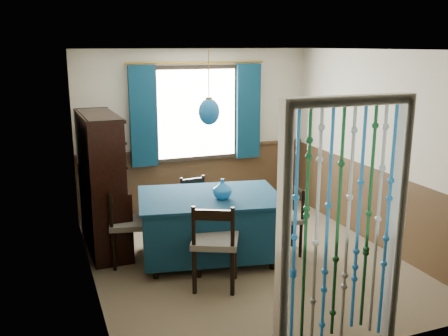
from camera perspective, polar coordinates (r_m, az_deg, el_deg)
name	(u,v)px	position (r m, az deg, el deg)	size (l,w,h in m)	color
floor	(247,261)	(6.17, 2.62, -10.53)	(4.00, 4.00, 0.00)	brown
ceiling	(249,50)	(5.62, 2.91, 13.36)	(4.00, 4.00, 0.00)	silver
wall_back	(196,133)	(7.61, -3.24, 4.04)	(3.60, 3.60, 0.00)	#B8AE96
wall_front	(348,214)	(4.08, 14.00, -5.12)	(3.60, 3.60, 0.00)	#B8AE96
wall_left	(88,174)	(5.33, -15.29, -0.72)	(4.00, 4.00, 0.00)	#B8AE96
wall_right	(377,149)	(6.68, 17.09, 2.05)	(4.00, 4.00, 0.00)	#B8AE96
wainscot_back	(197,181)	(7.76, -3.13, -1.44)	(3.60, 3.60, 0.00)	#3E2A17
wainscot_front	(342,299)	(4.39, 13.30, -14.36)	(3.60, 3.60, 0.00)	#3E2A17
wainscot_left	(94,242)	(5.57, -14.64, -8.20)	(4.00, 4.00, 0.00)	#3E2A17
wainscot_right	(372,205)	(6.85, 16.55, -4.10)	(4.00, 4.00, 0.00)	#3E2A17
window	(197,114)	(7.52, -3.15, 6.23)	(1.32, 0.12, 1.42)	black
doorway	(342,235)	(4.20, 13.37, -7.46)	(1.16, 0.12, 2.18)	silver
dining_table	(210,223)	(6.06, -1.63, -6.27)	(1.85, 1.44, 0.81)	#0B2A3D
chair_near	(215,243)	(5.34, -1.06, -8.55)	(0.63, 0.62, 0.97)	black
chair_far	(197,206)	(6.78, -3.14, -4.33)	(0.44, 0.42, 0.81)	black
chair_left	(127,224)	(6.04, -11.05, -6.27)	(0.53, 0.54, 0.94)	black
chair_right	(287,218)	(6.29, 7.19, -5.67)	(0.48, 0.50, 0.86)	black
sideboard	(103,202)	(6.54, -13.68, -3.85)	(0.50, 1.34, 1.74)	black
pendant_lamp	(209,111)	(5.73, -1.73, 6.47)	(0.24, 0.24, 0.84)	olive
vase_table	(222,190)	(5.80, -0.20, -2.50)	(0.21, 0.21, 0.22)	#155A96
bowl_shelf	(108,160)	(6.13, -13.13, 0.91)	(0.21, 0.21, 0.05)	beige
vase_sideboard	(103,170)	(6.72, -13.66, -0.17)	(0.18, 0.18, 0.19)	beige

